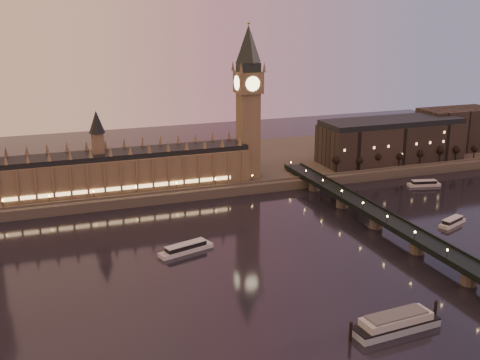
# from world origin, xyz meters

# --- Properties ---
(ground) EXTENTS (700.00, 700.00, 0.00)m
(ground) POSITION_xyz_m (0.00, 0.00, 0.00)
(ground) COLOR black
(ground) RESTS_ON ground
(far_embankment) EXTENTS (560.00, 130.00, 6.00)m
(far_embankment) POSITION_xyz_m (30.00, 165.00, 3.00)
(far_embankment) COLOR #423D35
(far_embankment) RESTS_ON ground
(palace_of_westminster) EXTENTS (180.00, 26.62, 52.00)m
(palace_of_westminster) POSITION_xyz_m (-40.12, 120.99, 21.71)
(palace_of_westminster) COLOR brown
(palace_of_westminster) RESTS_ON ground
(big_ben) EXTENTS (17.68, 17.68, 104.00)m
(big_ben) POSITION_xyz_m (53.99, 120.99, 63.95)
(big_ben) COLOR brown
(big_ben) RESTS_ON ground
(westminster_bridge) EXTENTS (13.20, 260.00, 15.30)m
(westminster_bridge) POSITION_xyz_m (91.61, 0.00, 5.52)
(westminster_bridge) COLOR black
(westminster_bridge) RESTS_ON ground
(city_block) EXTENTS (155.00, 45.00, 34.00)m
(city_block) POSITION_xyz_m (194.94, 130.93, 22.24)
(city_block) COLOR black
(city_block) RESTS_ON ground
(bare_tree_0) EXTENTS (5.47, 5.47, 11.13)m
(bare_tree_0) POSITION_xyz_m (117.04, 109.00, 14.29)
(bare_tree_0) COLOR black
(bare_tree_0) RESTS_ON ground
(bare_tree_1) EXTENTS (5.47, 5.47, 11.13)m
(bare_tree_1) POSITION_xyz_m (134.02, 109.00, 14.29)
(bare_tree_1) COLOR black
(bare_tree_1) RESTS_ON ground
(bare_tree_2) EXTENTS (5.47, 5.47, 11.13)m
(bare_tree_2) POSITION_xyz_m (151.01, 109.00, 14.29)
(bare_tree_2) COLOR black
(bare_tree_2) RESTS_ON ground
(bare_tree_3) EXTENTS (5.47, 5.47, 11.13)m
(bare_tree_3) POSITION_xyz_m (167.99, 109.00, 14.29)
(bare_tree_3) COLOR black
(bare_tree_3) RESTS_ON ground
(bare_tree_4) EXTENTS (5.47, 5.47, 11.13)m
(bare_tree_4) POSITION_xyz_m (184.98, 109.00, 14.29)
(bare_tree_4) COLOR black
(bare_tree_4) RESTS_ON ground
(bare_tree_5) EXTENTS (5.47, 5.47, 11.13)m
(bare_tree_5) POSITION_xyz_m (201.96, 109.00, 14.29)
(bare_tree_5) COLOR black
(bare_tree_5) RESTS_ON ground
(bare_tree_6) EXTENTS (5.47, 5.47, 11.13)m
(bare_tree_6) POSITION_xyz_m (218.95, 109.00, 14.29)
(bare_tree_6) COLOR black
(bare_tree_6) RESTS_ON ground
(bare_tree_7) EXTENTS (5.47, 5.47, 11.13)m
(bare_tree_7) POSITION_xyz_m (235.93, 109.00, 14.29)
(bare_tree_7) COLOR black
(bare_tree_7) RESTS_ON ground
(cruise_boat_a) EXTENTS (29.90, 14.67, 4.69)m
(cruise_boat_a) POSITION_xyz_m (-17.23, 21.83, 2.07)
(cruise_boat_a) COLOR silver
(cruise_boat_a) RESTS_ON ground
(cruise_boat_b) EXTENTS (23.10, 10.51, 4.14)m
(cruise_boat_b) POSITION_xyz_m (167.50, 77.54, 1.82)
(cruise_boat_b) COLOR silver
(cruise_boat_b) RESTS_ON ground
(cruise_boat_c) EXTENTS (21.25, 13.19, 4.14)m
(cruise_boat_c) POSITION_xyz_m (135.26, 7.87, 1.82)
(cruise_boat_c) COLOR silver
(cruise_boat_c) RESTS_ON ground
(moored_barge) EXTENTS (41.29, 12.72, 7.59)m
(moored_barge) POSITION_xyz_m (38.29, -79.55, 3.20)
(moored_barge) COLOR #99AFC3
(moored_barge) RESTS_ON ground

